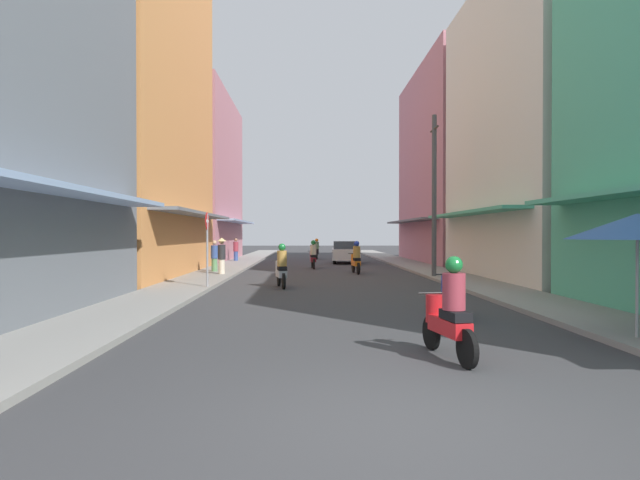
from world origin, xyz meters
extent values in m
plane|color=#38383A|center=(0.00, 22.87, 0.00)|extent=(118.22, 118.22, 0.00)
cube|color=gray|center=(-5.30, 22.87, 0.06)|extent=(2.18, 61.73, 0.12)
cube|color=gray|center=(5.30, 22.87, 0.06)|extent=(2.18, 61.73, 0.12)
cube|color=#8CA5CC|center=(-5.89, 5.35, 2.80)|extent=(1.10, 11.44, 0.12)
cube|color=#D88C4C|center=(-9.39, 18.59, 7.84)|extent=(6.00, 12.92, 15.67)
cube|color=slate|center=(-5.89, 18.59, 2.80)|extent=(1.10, 11.63, 0.12)
cube|color=#B7727F|center=(-9.39, 32.25, 5.80)|extent=(6.00, 12.95, 11.60)
cube|color=#8CA5CC|center=(-5.89, 32.25, 2.80)|extent=(1.10, 11.66, 0.12)
cube|color=silver|center=(9.39, 16.82, 6.37)|extent=(6.00, 11.45, 12.74)
cube|color=#4CB28C|center=(5.89, 16.82, 2.80)|extent=(1.10, 10.31, 0.12)
cube|color=#B7727F|center=(9.39, 29.94, 6.48)|extent=(6.00, 13.63, 12.97)
cube|color=slate|center=(5.89, 29.94, 2.80)|extent=(1.10, 12.27, 0.12)
cylinder|color=black|center=(1.09, 3.48, 0.28)|extent=(0.18, 0.57, 0.56)
cylinder|color=black|center=(1.31, 2.25, 0.28)|extent=(0.18, 0.57, 0.56)
cube|color=red|center=(1.21, 2.81, 0.50)|extent=(0.45, 1.03, 0.24)
cube|color=black|center=(1.25, 2.61, 0.70)|extent=(0.37, 0.60, 0.14)
cylinder|color=red|center=(1.12, 3.35, 0.70)|extent=(0.28, 0.28, 0.45)
cylinder|color=black|center=(1.12, 3.35, 0.95)|extent=(0.55, 0.13, 0.03)
cylinder|color=#99333F|center=(1.24, 2.66, 1.05)|extent=(0.34, 0.34, 0.55)
sphere|color=#197233|center=(1.24, 2.66, 1.45)|extent=(0.26, 0.26, 0.26)
cylinder|color=black|center=(-2.01, 14.19, 0.28)|extent=(0.18, 0.57, 0.56)
cylinder|color=black|center=(-1.77, 12.96, 0.28)|extent=(0.18, 0.57, 0.56)
cube|color=#B2B2B7|center=(-1.88, 13.53, 0.50)|extent=(0.46, 1.03, 0.24)
cube|color=black|center=(-1.84, 13.33, 0.70)|extent=(0.38, 0.60, 0.14)
cylinder|color=#B2B2B7|center=(-1.98, 14.07, 0.70)|extent=(0.28, 0.28, 0.45)
cylinder|color=black|center=(-1.98, 14.07, 0.95)|extent=(0.55, 0.13, 0.03)
cylinder|color=#BF8C3F|center=(-1.85, 13.38, 1.05)|extent=(0.34, 0.34, 0.55)
sphere|color=#197233|center=(-1.85, 13.38, 1.45)|extent=(0.26, 0.26, 0.26)
cylinder|color=black|center=(1.32, 20.76, 0.28)|extent=(0.14, 0.57, 0.56)
cylinder|color=black|center=(1.45, 19.52, 0.28)|extent=(0.14, 0.57, 0.56)
cube|color=orange|center=(1.39, 20.09, 0.50)|extent=(0.38, 1.02, 0.24)
cube|color=black|center=(1.41, 19.89, 0.70)|extent=(0.34, 0.59, 0.14)
cylinder|color=orange|center=(1.33, 20.64, 0.70)|extent=(0.28, 0.28, 0.45)
cylinder|color=black|center=(1.33, 20.64, 0.95)|extent=(0.55, 0.09, 0.03)
cylinder|color=#BF8C3F|center=(1.41, 19.94, 1.05)|extent=(0.34, 0.34, 0.55)
sphere|color=#1E38B7|center=(1.41, 19.94, 1.45)|extent=(0.26, 0.26, 0.26)
cylinder|color=black|center=(2.39, 7.36, 0.28)|extent=(0.15, 0.57, 0.56)
cylinder|color=black|center=(2.23, 6.12, 0.28)|extent=(0.15, 0.57, 0.56)
cube|color=#1E38B7|center=(2.30, 6.69, 0.50)|extent=(0.40, 1.03, 0.24)
cube|color=black|center=(2.28, 6.49, 0.70)|extent=(0.35, 0.59, 0.14)
cylinder|color=#1E38B7|center=(2.37, 7.24, 0.70)|extent=(0.28, 0.28, 0.45)
cylinder|color=black|center=(2.37, 7.24, 0.95)|extent=(0.55, 0.10, 0.03)
cylinder|color=black|center=(-0.69, 24.53, 0.28)|extent=(0.11, 0.56, 0.56)
cylinder|color=black|center=(-0.61, 23.28, 0.28)|extent=(0.11, 0.56, 0.56)
cube|color=maroon|center=(-0.64, 23.85, 0.50)|extent=(0.34, 1.02, 0.24)
cube|color=black|center=(-0.63, 23.65, 0.70)|extent=(0.31, 0.58, 0.14)
cylinder|color=maroon|center=(-0.68, 24.40, 0.70)|extent=(0.28, 0.28, 0.45)
cylinder|color=black|center=(-0.68, 24.40, 0.95)|extent=(0.55, 0.06, 0.03)
cylinder|color=beige|center=(-0.63, 23.70, 1.05)|extent=(0.34, 0.34, 0.55)
sphere|color=#197233|center=(-0.63, 23.70, 1.45)|extent=(0.26, 0.26, 0.26)
cylinder|color=black|center=(-0.27, 35.60, 0.28)|extent=(0.09, 0.56, 0.56)
cylinder|color=black|center=(-0.24, 34.35, 0.28)|extent=(0.09, 0.56, 0.56)
cube|color=black|center=(-0.26, 34.93, 0.50)|extent=(0.31, 1.01, 0.24)
cube|color=black|center=(-0.25, 34.73, 0.70)|extent=(0.29, 0.57, 0.14)
cylinder|color=black|center=(-0.27, 35.48, 0.70)|extent=(0.28, 0.28, 0.45)
cylinder|color=black|center=(-0.27, 35.48, 0.95)|extent=(0.55, 0.04, 0.03)
cylinder|color=#598C59|center=(-0.25, 34.78, 1.05)|extent=(0.34, 0.34, 0.55)
sphere|color=orange|center=(-0.25, 34.78, 1.45)|extent=(0.26, 0.26, 0.26)
cube|color=silver|center=(1.57, 29.37, 0.60)|extent=(1.95, 4.18, 0.70)
cube|color=#333D47|center=(1.56, 29.22, 1.15)|extent=(1.70, 2.17, 0.60)
cylinder|color=black|center=(0.88, 30.65, 0.32)|extent=(0.21, 0.65, 0.64)
cylinder|color=black|center=(2.38, 30.58, 0.32)|extent=(0.21, 0.65, 0.64)
cylinder|color=black|center=(0.76, 28.15, 0.32)|extent=(0.21, 0.65, 0.64)
cylinder|color=black|center=(2.26, 28.08, 0.32)|extent=(0.21, 0.65, 0.64)
cylinder|color=#334C8C|center=(-5.78, 30.27, 0.38)|extent=(0.28, 0.28, 0.75)
cylinder|color=#99333F|center=(-5.78, 30.27, 1.07)|extent=(0.34, 0.34, 0.63)
sphere|color=#9E7256|center=(-5.78, 30.27, 1.53)|extent=(0.22, 0.22, 0.22)
cylinder|color=beige|center=(-4.81, 18.52, 0.39)|extent=(0.28, 0.28, 0.77)
cylinder|color=#262628|center=(-4.81, 18.52, 1.10)|extent=(0.34, 0.34, 0.65)
sphere|color=tan|center=(-4.81, 18.52, 1.57)|extent=(0.22, 0.22, 0.22)
cone|color=#D1B77A|center=(-4.81, 18.52, 1.67)|extent=(0.44, 0.44, 0.16)
cylinder|color=#598C59|center=(-5.43, 20.14, 0.37)|extent=(0.28, 0.28, 0.74)
cylinder|color=#334C8C|center=(-5.43, 20.14, 1.05)|extent=(0.34, 0.34, 0.63)
sphere|color=tan|center=(-5.43, 20.14, 1.51)|extent=(0.22, 0.22, 0.22)
cylinder|color=#99999E|center=(4.75, 3.81, 1.05)|extent=(0.05, 0.05, 2.09)
cone|color=#335999|center=(4.75, 3.81, 2.04)|extent=(2.36, 2.36, 0.45)
cylinder|color=#4C4C4F|center=(4.46, 17.12, 3.50)|extent=(0.20, 0.20, 6.99)
cylinder|color=#3F382D|center=(4.46, 17.12, 6.39)|extent=(0.08, 1.20, 0.08)
cylinder|color=gray|center=(-4.36, 12.77, 1.30)|extent=(0.07, 0.07, 2.60)
cylinder|color=red|center=(-4.36, 12.77, 2.35)|extent=(0.02, 0.60, 0.60)
cube|color=white|center=(-4.36, 12.77, 2.35)|extent=(0.03, 0.40, 0.10)
camera|label=1|loc=(-0.95, -5.09, 1.91)|focal=29.39mm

